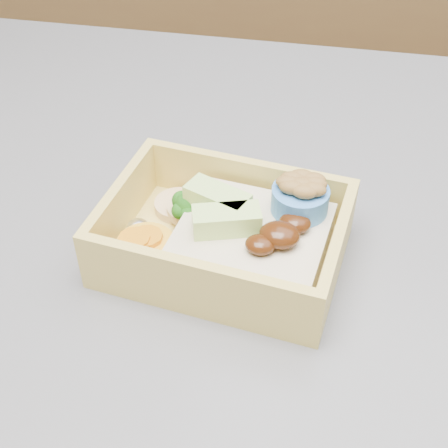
# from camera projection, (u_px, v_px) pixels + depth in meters

# --- Properties ---
(bento_box) EXTENTS (0.18, 0.14, 0.06)m
(bento_box) POSITION_uv_depth(u_px,v_px,m) (232.00, 235.00, 0.43)
(bento_box) COLOR #DABF5A
(bento_box) RESTS_ON island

